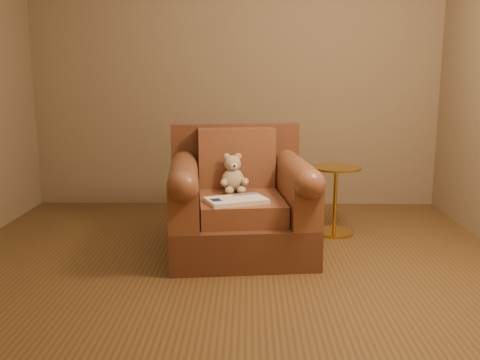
{
  "coord_description": "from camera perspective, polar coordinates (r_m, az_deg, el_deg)",
  "views": [
    {
      "loc": [
        0.14,
        -3.32,
        1.3
      ],
      "look_at": [
        0.07,
        0.42,
        0.56
      ],
      "focal_mm": 40.0,
      "sensor_mm": 36.0,
      "label": 1
    }
  ],
  "objects": [
    {
      "name": "room",
      "position": [
        3.35,
        -1.45,
        18.31
      ],
      "size": [
        4.02,
        4.02,
        2.71
      ],
      "color": "#7C674C",
      "rests_on": "ground"
    },
    {
      "name": "floor",
      "position": [
        3.57,
        -1.31,
        -10.13
      ],
      "size": [
        4.0,
        4.0,
        0.0
      ],
      "primitive_type": "plane",
      "color": "brown",
      "rests_on": "ground"
    },
    {
      "name": "side_table",
      "position": [
        4.45,
        10.11,
        -1.9
      ],
      "size": [
        0.4,
        0.4,
        0.56
      ],
      "color": "gold",
      "rests_on": "floor"
    },
    {
      "name": "guidebook",
      "position": [
        3.66,
        -0.41,
        -2.18
      ],
      "size": [
        0.47,
        0.38,
        0.03
      ],
      "rotation": [
        0.0,
        0.0,
        0.4
      ],
      "color": "beige",
      "rests_on": "armchair"
    },
    {
      "name": "armchair",
      "position": [
        3.95,
        -0.05,
        -2.64
      ],
      "size": [
        1.11,
        1.07,
        0.91
      ],
      "rotation": [
        0.0,
        0.0,
        0.11
      ],
      "color": "#542E1C",
      "rests_on": "floor"
    },
    {
      "name": "teddy_bear",
      "position": [
        3.99,
        -0.73,
        0.32
      ],
      "size": [
        0.21,
        0.24,
        0.29
      ],
      "rotation": [
        0.0,
        0.0,
        0.2
      ],
      "color": "tan",
      "rests_on": "armchair"
    }
  ]
}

